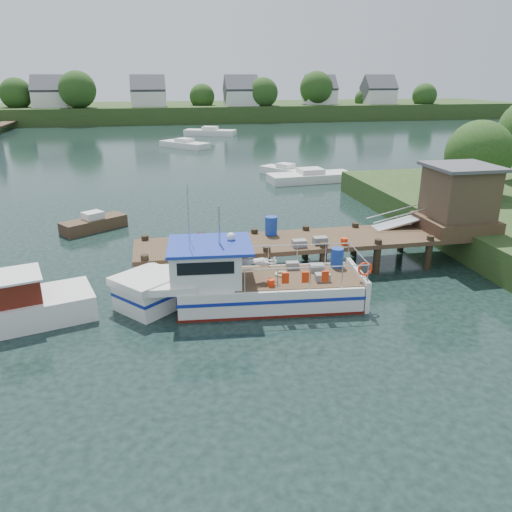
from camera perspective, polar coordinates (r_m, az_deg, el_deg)
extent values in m
plane|color=black|center=(22.66, 1.72, -1.64)|extent=(160.00, 160.00, 0.00)
cylinder|color=#332114|center=(33.24, 23.54, 6.48)|extent=(0.50, 0.50, 3.05)
sphere|color=#264719|center=(32.82, 24.13, 10.61)|extent=(3.90, 3.90, 3.90)
cube|color=#2C441B|center=(104.83, -9.23, 15.95)|extent=(140.00, 24.00, 3.00)
cylinder|color=#332114|center=(102.33, -25.48, 14.65)|extent=(0.60, 0.60, 4.20)
sphere|color=#264719|center=(102.18, -25.75, 16.37)|extent=(5.54, 5.54, 5.54)
cylinder|color=#332114|center=(96.44, -19.48, 15.38)|extent=(0.60, 0.60, 4.80)
sphere|color=#264719|center=(96.28, -19.74, 17.47)|extent=(6.34, 6.34, 6.34)
cylinder|color=#332114|center=(97.73, -12.66, 15.52)|extent=(0.60, 0.60, 3.00)
sphere|color=#264719|center=(97.60, -12.76, 16.82)|extent=(3.96, 3.96, 3.96)
cylinder|color=#332114|center=(100.19, -6.12, 16.14)|extent=(0.60, 0.60, 3.60)
sphere|color=#264719|center=(100.05, -6.18, 17.67)|extent=(4.75, 4.75, 4.75)
cylinder|color=#332114|center=(97.94, 0.80, 16.34)|extent=(0.60, 0.60, 4.20)
sphere|color=#264719|center=(97.79, 0.81, 18.16)|extent=(5.54, 5.54, 5.54)
cylinder|color=#332114|center=(102.74, 6.82, 16.55)|extent=(0.60, 0.60, 4.80)
sphere|color=#264719|center=(102.60, 6.90, 18.53)|extent=(6.34, 6.34, 6.34)
cylinder|color=#332114|center=(108.55, 12.21, 15.96)|extent=(0.60, 0.60, 3.00)
sphere|color=#264719|center=(108.44, 12.29, 17.12)|extent=(3.96, 3.96, 3.96)
cylinder|color=#332114|center=(109.84, 18.54, 15.60)|extent=(0.60, 0.60, 3.60)
sphere|color=#264719|center=(109.71, 18.70, 16.98)|extent=(4.75, 4.75, 4.75)
cube|color=silver|center=(100.06, -22.32, 16.10)|extent=(6.00, 5.00, 3.00)
cube|color=#47474C|center=(99.99, -22.47, 17.17)|extent=(6.20, 5.09, 5.09)
cube|color=silver|center=(97.58, -12.16, 17.02)|extent=(6.00, 5.00, 3.00)
cube|color=#47474C|center=(97.52, -12.25, 18.14)|extent=(6.20, 5.09, 5.09)
cube|color=silver|center=(98.05, -1.72, 17.45)|extent=(6.00, 5.00, 3.00)
cube|color=#47474C|center=(97.98, -1.73, 18.56)|extent=(6.20, 5.09, 5.09)
cube|color=silver|center=(103.92, 7.23, 17.45)|extent=(6.00, 5.00, 3.00)
cube|color=#47474C|center=(103.86, 7.27, 18.50)|extent=(6.20, 5.09, 5.09)
cube|color=silver|center=(107.41, 13.77, 17.14)|extent=(6.00, 5.00, 3.00)
cube|color=#47474C|center=(107.35, 13.85, 18.15)|extent=(6.20, 5.09, 5.09)
cube|color=#493522|center=(22.73, 6.67, 1.79)|extent=(16.00, 3.00, 0.20)
cylinder|color=black|center=(20.68, -12.43, -2.36)|extent=(0.32, 0.32, 1.90)
cylinder|color=black|center=(23.12, -12.42, 0.05)|extent=(0.32, 0.32, 1.90)
cylinder|color=black|center=(20.76, -5.53, -1.88)|extent=(0.32, 0.32, 1.90)
cylinder|color=black|center=(23.19, -6.24, 0.47)|extent=(0.32, 0.32, 1.90)
cylinder|color=black|center=(21.14, 1.22, -1.38)|extent=(0.32, 0.32, 1.90)
cylinder|color=black|center=(23.52, -0.17, 0.88)|extent=(0.32, 0.32, 1.90)
cylinder|color=black|center=(21.79, 7.65, -0.89)|extent=(0.32, 0.32, 1.90)
cylinder|color=black|center=(24.11, 5.66, 1.27)|extent=(0.32, 0.32, 1.90)
cylinder|color=black|center=(22.71, 13.62, -0.42)|extent=(0.32, 0.32, 1.90)
cylinder|color=black|center=(24.94, 11.16, 1.62)|extent=(0.32, 0.32, 1.90)
cylinder|color=black|center=(23.85, 19.08, 0.01)|extent=(0.32, 0.32, 1.90)
cylinder|color=black|center=(25.99, 16.27, 1.93)|extent=(0.32, 0.32, 1.90)
cylinder|color=black|center=(25.19, 24.01, 0.40)|extent=(0.32, 0.32, 1.90)
cylinder|color=black|center=(27.22, 20.95, 2.21)|extent=(0.32, 0.32, 1.90)
cube|color=#493522|center=(25.63, 21.79, 3.50)|extent=(3.20, 3.00, 0.60)
cube|color=#473727|center=(25.30, 22.20, 6.54)|extent=(2.60, 2.60, 2.40)
cube|color=#47474C|center=(25.06, 22.59, 9.42)|extent=(3.00, 3.00, 0.15)
cube|color=#A5A8AD|center=(25.23, 16.29, 3.78)|extent=(3.34, 0.90, 0.79)
cylinder|color=silver|center=(24.76, 16.82, 4.63)|extent=(3.34, 0.05, 0.76)
cylinder|color=silver|center=(25.44, 15.99, 5.11)|extent=(3.34, 0.05, 0.76)
cube|color=slate|center=(21.46, 4.97, 1.47)|extent=(0.60, 0.40, 0.30)
cube|color=slate|center=(21.93, 7.33, 1.79)|extent=(0.60, 0.40, 0.30)
cylinder|color=red|center=(22.01, 10.05, 1.68)|extent=(0.30, 0.30, 0.28)
cylinder|color=#16379A|center=(22.93, 1.74, 3.49)|extent=(0.56, 0.56, 0.85)
cube|color=silver|center=(19.30, 1.36, -3.95)|extent=(7.03, 3.34, 1.04)
cube|color=silver|center=(19.27, -12.18, -4.46)|extent=(2.71, 2.71, 1.04)
cube|color=silver|center=(19.01, -12.32, -2.66)|extent=(2.98, 2.96, 0.32)
cube|color=silver|center=(18.94, -9.58, -2.64)|extent=(2.05, 2.74, 0.27)
cube|color=navy|center=(19.24, 1.36, -3.59)|extent=(7.12, 3.38, 0.13)
cube|color=navy|center=(19.22, -12.21, -4.11)|extent=(2.76, 2.76, 0.13)
cube|color=#53110B|center=(19.49, 1.35, -5.23)|extent=(7.12, 3.36, 0.13)
cube|color=#493522|center=(19.25, 4.59, -2.35)|extent=(5.10, 2.89, 0.04)
cube|color=silver|center=(20.01, 11.47, -3.19)|extent=(0.43, 2.73, 1.22)
cube|color=silver|center=(18.69, -5.80, -0.89)|extent=(2.75, 2.58, 1.36)
cube|color=black|center=(17.48, -5.77, -1.43)|extent=(1.99, 0.22, 0.45)
cube|color=black|center=(19.72, -5.88, 1.08)|extent=(1.99, 0.22, 0.45)
cube|color=black|center=(18.64, -9.76, -0.25)|extent=(0.19, 1.63, 0.45)
cube|color=#19319E|center=(18.45, -5.31, 1.24)|extent=(3.31, 2.90, 0.11)
cylinder|color=silver|center=(18.22, -4.25, 3.58)|extent=(0.08, 0.08, 1.45)
cylinder|color=silver|center=(17.68, -7.75, 4.16)|extent=(0.02, 0.02, 2.18)
cylinder|color=silver|center=(18.56, -7.70, 4.92)|extent=(0.02, 0.02, 2.18)
sphere|color=silver|center=(18.76, -2.86, 2.21)|extent=(0.36, 0.36, 0.33)
cylinder|color=silver|center=(17.83, 5.83, -1.32)|extent=(4.52, 0.46, 0.04)
cylinder|color=silver|center=(20.13, 4.38, 1.26)|extent=(4.52, 0.46, 0.04)
cylinder|color=silver|center=(19.54, 11.68, 0.30)|extent=(0.27, 2.49, 0.04)
cylinder|color=silver|center=(17.67, -1.29, -2.91)|extent=(0.04, 0.04, 0.86)
cylinder|color=silver|center=(20.00, -1.93, -0.13)|extent=(0.04, 0.04, 0.86)
cylinder|color=silver|center=(17.81, 2.49, -2.75)|extent=(0.04, 0.04, 0.86)
cylinder|color=silver|center=(20.11, 1.42, -0.01)|extent=(0.04, 0.04, 0.86)
cylinder|color=silver|center=(18.01, 6.21, -2.58)|extent=(0.04, 0.04, 0.86)
cylinder|color=silver|center=(20.30, 4.73, 0.12)|extent=(0.04, 0.04, 0.86)
cylinder|color=silver|center=(18.29, 9.82, -2.40)|extent=(0.04, 0.04, 0.86)
cylinder|color=silver|center=(20.55, 7.96, 0.24)|extent=(0.04, 0.04, 0.86)
cylinder|color=silver|center=(18.57, 12.65, -2.25)|extent=(0.04, 0.04, 0.86)
cylinder|color=silver|center=(20.80, 10.50, 0.33)|extent=(0.04, 0.04, 0.86)
cube|color=slate|center=(18.89, 7.61, -2.42)|extent=(0.58, 0.41, 0.29)
cube|color=slate|center=(19.79, 6.94, -1.33)|extent=(0.58, 0.41, 0.29)
cube|color=slate|center=(19.94, 4.17, -1.06)|extent=(0.53, 0.39, 0.29)
cylinder|color=#16379A|center=(20.25, 9.24, -0.20)|extent=(0.55, 0.55, 0.80)
cylinder|color=red|center=(18.29, 1.71, -3.08)|extent=(0.30, 0.30, 0.27)
torus|color=#BFB28C|center=(19.31, 2.90, -2.07)|extent=(0.55, 0.55, 0.11)
torus|color=red|center=(19.03, 12.36, -1.46)|extent=(0.57, 0.14, 0.56)
cube|color=red|center=(17.80, 3.37, -2.53)|extent=(0.26, 0.11, 0.41)
cube|color=red|center=(17.93, 5.66, -2.43)|extent=(0.26, 0.11, 0.41)
cube|color=red|center=(18.09, 7.91, -2.32)|extent=(0.26, 0.11, 0.41)
imported|color=silver|center=(18.48, -0.17, -0.63)|extent=(0.43, 0.61, 1.60)
cube|color=silver|center=(19.71, -26.91, -5.92)|extent=(6.43, 3.79, 0.93)
cube|color=#53170D|center=(19.36, -25.96, -3.34)|extent=(2.07, 2.07, 0.88)
cube|color=silver|center=(19.20, -26.17, -2.06)|extent=(2.30, 2.30, 0.07)
cube|color=#493522|center=(29.93, -18.04, 3.46)|extent=(3.72, 3.12, 0.67)
cube|color=silver|center=(29.80, -18.14, 4.40)|extent=(1.34, 1.31, 0.43)
cube|color=silver|center=(75.48, -5.26, 13.87)|extent=(7.82, 5.15, 0.80)
cube|color=silver|center=(75.42, -5.27, 14.33)|extent=(2.60, 2.43, 0.51)
cube|color=silver|center=(44.55, 3.38, 9.60)|extent=(4.03, 4.84, 0.67)
cube|color=silver|center=(44.46, 3.40, 10.24)|extent=(1.70, 1.75, 0.43)
cube|color=silver|center=(42.04, 6.22, 8.91)|extent=(7.14, 2.94, 0.70)
cube|color=silver|center=(41.94, 6.25, 9.61)|extent=(2.08, 1.83, 0.45)
cube|color=silver|center=(62.70, -8.17, 12.48)|extent=(6.01, 6.41, 0.71)
cube|color=silver|center=(62.64, -8.20, 12.96)|extent=(2.40, 2.42, 0.45)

